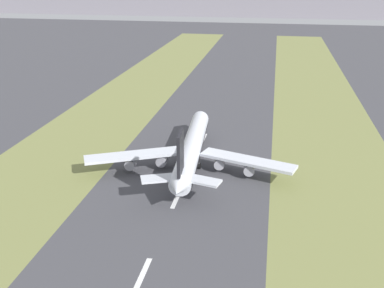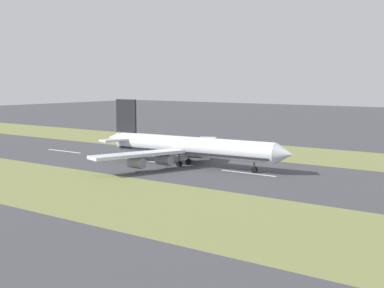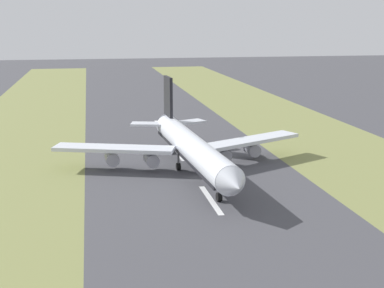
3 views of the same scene
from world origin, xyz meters
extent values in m
plane|color=#424247|center=(0.00, 0.00, 0.00)|extent=(800.00, 800.00, 0.00)
cube|color=olive|center=(-45.00, 0.00, 0.00)|extent=(40.00, 600.00, 0.01)
cube|color=silver|center=(0.00, -63.94, 0.01)|extent=(1.20, 18.00, 0.01)
cube|color=silver|center=(0.00, -23.94, 0.01)|extent=(1.20, 18.00, 0.01)
cube|color=silver|center=(0.00, 16.06, 0.01)|extent=(1.20, 18.00, 0.01)
cylinder|color=silver|center=(0.00, -3.94, 6.20)|extent=(9.72, 56.28, 6.00)
cone|color=silver|center=(-2.03, 26.49, 6.20)|extent=(6.20, 5.38, 5.88)
cone|color=silver|center=(2.07, -34.87, 7.00)|extent=(5.49, 6.33, 5.10)
cube|color=black|center=(0.00, -3.94, 4.55)|extent=(9.27, 54.02, 0.70)
cube|color=silver|center=(-16.97, -12.31, 5.30)|extent=(28.72, 18.03, 0.90)
cube|color=silver|center=(17.95, -9.98, 5.30)|extent=(29.42, 14.75, 0.90)
cylinder|color=#93939E|center=(-8.71, -8.53, 2.85)|extent=(3.51, 5.00, 3.20)
cylinder|color=#93939E|center=(-17.45, -12.63, 2.85)|extent=(3.51, 5.00, 3.20)
cylinder|color=#93939E|center=(9.25, -7.33, 2.85)|extent=(3.51, 5.00, 3.20)
cylinder|color=#93939E|center=(18.47, -10.23, 2.85)|extent=(3.51, 5.00, 3.20)
cube|color=black|center=(1.74, -29.89, 14.70)|extent=(1.33, 8.04, 11.00)
cube|color=silver|center=(-3.75, -30.25, 7.20)|extent=(10.92, 7.80, 0.60)
cube|color=silver|center=(7.23, -29.52, 7.20)|extent=(10.77, 6.71, 0.60)
cylinder|color=#59595E|center=(-1.42, 17.29, 2.50)|extent=(0.50, 0.50, 3.20)
cylinder|color=black|center=(-1.42, 17.29, 0.90)|extent=(1.02, 1.86, 1.80)
cylinder|color=#59595E|center=(-2.39, -7.11, 2.50)|extent=(0.50, 0.50, 3.20)
cylinder|color=black|center=(-2.39, -7.11, 0.90)|extent=(1.02, 1.86, 1.80)
cylinder|color=#59595E|center=(2.80, -6.76, 2.50)|extent=(0.50, 0.50, 3.20)
cylinder|color=black|center=(2.80, -6.76, 0.90)|extent=(1.02, 1.86, 1.80)
camera|label=1|loc=(23.66, -133.40, 58.60)|focal=42.00mm
camera|label=2|loc=(130.82, 93.29, 26.58)|focal=50.00mm
camera|label=3|loc=(23.03, 115.82, 35.21)|focal=50.00mm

